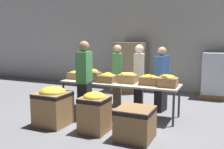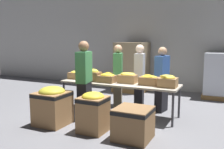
% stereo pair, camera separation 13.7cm
% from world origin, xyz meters
% --- Properties ---
extents(ground_plane, '(30.00, 30.00, 0.00)m').
position_xyz_m(ground_plane, '(0.00, 0.00, 0.00)').
color(ground_plane, slate).
extents(wall_back, '(16.00, 0.08, 4.00)m').
position_xyz_m(wall_back, '(0.00, 3.40, 2.00)').
color(wall_back, '#B7B7B2').
rests_on(wall_back, ground_plane).
extents(sorting_table, '(2.84, 0.80, 0.78)m').
position_xyz_m(sorting_table, '(0.00, 0.00, 0.73)').
color(sorting_table, '#B2A893').
rests_on(sorting_table, ground_plane).
extents(banana_box_0, '(0.42, 0.30, 0.21)m').
position_xyz_m(banana_box_0, '(-1.21, 0.04, 0.88)').
color(banana_box_0, '#A37A4C').
rests_on(banana_box_0, sorting_table).
extents(banana_box_1, '(0.42, 0.28, 0.31)m').
position_xyz_m(banana_box_1, '(-0.69, -0.08, 0.93)').
color(banana_box_1, olive).
rests_on(banana_box_1, sorting_table).
extents(banana_box_2, '(0.39, 0.32, 0.24)m').
position_xyz_m(banana_box_2, '(-0.26, -0.08, 0.89)').
color(banana_box_2, olive).
rests_on(banana_box_2, sorting_table).
extents(banana_box_3, '(0.42, 0.28, 0.25)m').
position_xyz_m(banana_box_3, '(0.21, 0.03, 0.90)').
color(banana_box_3, '#A37A4C').
rests_on(banana_box_3, sorting_table).
extents(banana_box_4, '(0.42, 0.28, 0.24)m').
position_xyz_m(banana_box_4, '(0.74, -0.01, 0.89)').
color(banana_box_4, olive).
rests_on(banana_box_4, sorting_table).
extents(banana_box_5, '(0.39, 0.35, 0.28)m').
position_xyz_m(banana_box_5, '(1.17, -0.06, 0.91)').
color(banana_box_5, '#A37A4C').
rests_on(banana_box_5, sorting_table).
extents(volunteer_0, '(0.30, 0.48, 1.66)m').
position_xyz_m(volunteer_0, '(0.27, 0.68, 0.83)').
color(volunteer_0, black).
rests_on(volunteer_0, ground_plane).
extents(volunteer_1, '(0.33, 0.51, 1.76)m').
position_xyz_m(volunteer_1, '(-0.58, -0.62, 0.88)').
color(volunteer_1, black).
rests_on(volunteer_1, ground_plane).
extents(volunteer_2, '(0.36, 0.49, 1.65)m').
position_xyz_m(volunteer_2, '(-0.33, 0.67, 0.82)').
color(volunteer_2, '#6B604C').
rests_on(volunteer_2, ground_plane).
extents(volunteer_3, '(0.29, 0.46, 1.61)m').
position_xyz_m(volunteer_3, '(0.86, 0.68, 0.80)').
color(volunteer_3, black).
rests_on(volunteer_3, ground_plane).
extents(donation_bin_0, '(0.65, 0.65, 0.82)m').
position_xyz_m(donation_bin_0, '(-0.97, -1.27, 0.43)').
color(donation_bin_0, olive).
rests_on(donation_bin_0, ground_plane).
extents(donation_bin_1, '(0.51, 0.51, 0.79)m').
position_xyz_m(donation_bin_1, '(0.02, -1.27, 0.42)').
color(donation_bin_1, olive).
rests_on(donation_bin_1, ground_plane).
extents(donation_bin_2, '(0.64, 0.64, 0.58)m').
position_xyz_m(donation_bin_2, '(0.85, -1.27, 0.32)').
color(donation_bin_2, olive).
rests_on(donation_bin_2, ground_plane).
extents(pallet_stack_0, '(1.09, 1.09, 1.68)m').
position_xyz_m(pallet_stack_0, '(-0.72, 2.72, 0.83)').
color(pallet_stack_0, olive).
rests_on(pallet_stack_0, ground_plane).
extents(pallet_stack_1, '(0.93, 0.93, 1.39)m').
position_xyz_m(pallet_stack_1, '(2.09, 2.85, 0.68)').
color(pallet_stack_1, olive).
rests_on(pallet_stack_1, ground_plane).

